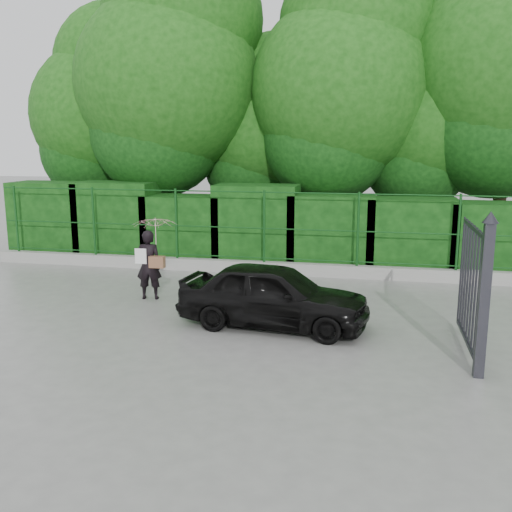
# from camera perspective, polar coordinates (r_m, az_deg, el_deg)

# --- Properties ---
(ground) EXTENTS (80.00, 80.00, 0.00)m
(ground) POSITION_cam_1_polar(r_m,az_deg,el_deg) (10.29, -6.24, -7.23)
(ground) COLOR gray
(kerb) EXTENTS (14.00, 0.25, 0.30)m
(kerb) POSITION_cam_1_polar(r_m,az_deg,el_deg) (14.44, -0.75, -1.10)
(kerb) COLOR #9E9E99
(kerb) RESTS_ON ground
(fence) EXTENTS (14.13, 0.06, 1.80)m
(fence) POSITION_cam_1_polar(r_m,az_deg,el_deg) (14.21, 0.11, 3.00)
(fence) COLOR #104214
(fence) RESTS_ON kerb
(hedge) EXTENTS (14.20, 1.20, 2.17)m
(hedge) POSITION_cam_1_polar(r_m,az_deg,el_deg) (15.29, -0.73, 2.84)
(hedge) COLOR black
(hedge) RESTS_ON ground
(trees) EXTENTS (17.10, 6.15, 8.08)m
(trees) POSITION_cam_1_polar(r_m,az_deg,el_deg) (17.16, 5.53, 15.83)
(trees) COLOR black
(trees) RESTS_ON ground
(gate) EXTENTS (0.22, 2.33, 2.36)m
(gate) POSITION_cam_1_polar(r_m,az_deg,el_deg) (8.92, 21.36, -2.94)
(gate) COLOR #25252B
(gate) RESTS_ON ground
(woman) EXTENTS (0.94, 0.95, 1.74)m
(woman) POSITION_cam_1_polar(r_m,az_deg,el_deg) (12.07, -10.20, 1.09)
(woman) COLOR black
(woman) RESTS_ON ground
(car) EXTENTS (3.55, 1.77, 1.16)m
(car) POSITION_cam_1_polar(r_m,az_deg,el_deg) (10.20, 1.77, -3.93)
(car) COLOR black
(car) RESTS_ON ground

